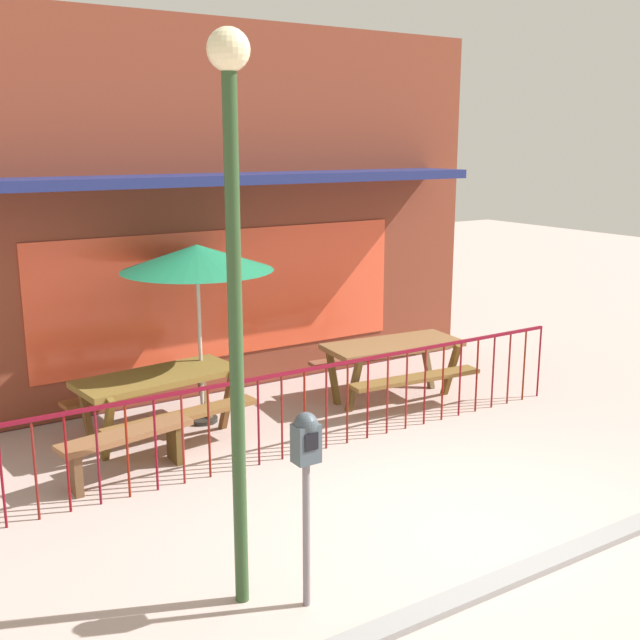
% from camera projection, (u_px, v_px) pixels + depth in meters
% --- Properties ---
extents(ground, '(40.00, 40.00, 0.00)m').
position_uv_depth(ground, '(457.00, 527.00, 6.80)').
color(ground, '#B59E96').
extents(pub_storefront, '(8.01, 1.38, 4.84)m').
position_uv_depth(pub_storefront, '(217.00, 212.00, 10.20)').
color(pub_storefront, '#39171B').
rests_on(pub_storefront, ground).
extents(patio_fence_front, '(6.75, 0.04, 0.97)m').
position_uv_depth(patio_fence_front, '(326.00, 392.00, 8.40)').
color(patio_fence_front, maroon).
rests_on(patio_fence_front, ground).
extents(picnic_table_left, '(1.94, 1.55, 0.79)m').
position_uv_depth(picnic_table_left, '(158.00, 388.00, 8.67)').
color(picnic_table_left, brown).
rests_on(picnic_table_left, ground).
extents(picnic_table_right, '(1.92, 1.52, 0.79)m').
position_uv_depth(picnic_table_right, '(393.00, 355.00, 10.05)').
color(picnic_table_right, brown).
rests_on(picnic_table_right, ground).
extents(patio_umbrella, '(1.78, 1.78, 2.17)m').
position_uv_depth(patio_umbrella, '(197.00, 259.00, 8.92)').
color(patio_umbrella, '#272622').
rests_on(patio_umbrella, ground).
extents(patio_bench, '(1.43, 0.56, 0.48)m').
position_uv_depth(patio_bench, '(127.00, 444.00, 7.76)').
color(patio_bench, brown).
rests_on(patio_bench, ground).
extents(parking_meter_near, '(0.18, 0.17, 1.49)m').
position_uv_depth(parking_meter_near, '(306.00, 458.00, 5.40)').
color(parking_meter_near, slate).
rests_on(parking_meter_near, ground).
extents(street_lamp, '(0.28, 0.28, 4.03)m').
position_uv_depth(street_lamp, '(233.00, 249.00, 5.13)').
color(street_lamp, '#2C4826').
rests_on(street_lamp, ground).
extents(curb_edge, '(11.21, 0.20, 0.11)m').
position_uv_depth(curb_edge, '(531.00, 572.00, 6.09)').
color(curb_edge, gray).
rests_on(curb_edge, ground).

